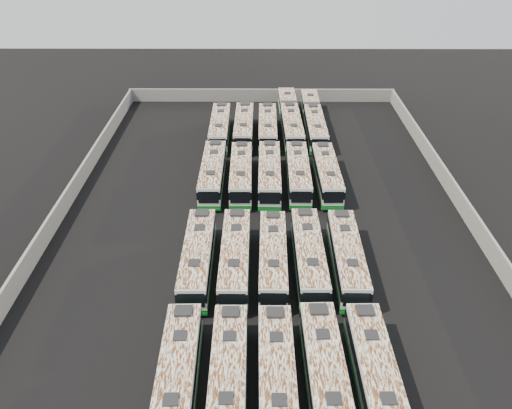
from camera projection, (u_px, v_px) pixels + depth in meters
name	position (u px, v px, depth m)	size (l,w,h in m)	color
ground	(263.00, 219.00, 55.24)	(140.00, 140.00, 0.00)	black
perimeter_wall	(263.00, 211.00, 54.66)	(45.20, 73.20, 2.20)	slate
bus_front_far_left	(178.00, 380.00, 34.94)	(2.92, 12.45, 3.49)	silver
bus_front_left	(228.00, 379.00, 35.04)	(2.66, 12.12, 3.41)	silver
bus_front_center	(277.00, 381.00, 34.93)	(2.63, 12.21, 3.44)	silver
bus_front_right	(326.00, 379.00, 34.99)	(2.89, 12.57, 3.53)	silver
bus_front_far_right	(376.00, 379.00, 35.01)	(2.73, 12.37, 3.48)	silver
bus_midfront_far_left	(198.00, 257.00, 46.62)	(2.75, 12.38, 3.48)	silver
bus_midfront_left	(235.00, 257.00, 46.61)	(2.65, 12.38, 3.49)	silver
bus_midfront_center	(273.00, 258.00, 46.63)	(2.76, 12.03, 3.38)	silver
bus_midfront_right	(309.00, 256.00, 46.73)	(2.69, 12.36, 3.48)	silver
bus_midfront_far_right	(347.00, 257.00, 46.66)	(2.81, 12.21, 3.43)	silver
bus_midback_far_left	(213.00, 173.00, 60.45)	(2.66, 12.46, 3.51)	silver
bus_midback_left	(241.00, 174.00, 60.41)	(2.70, 12.18, 3.43)	silver
bus_midback_center	(270.00, 174.00, 60.33)	(2.82, 12.50, 3.51)	silver
bus_midback_right	(298.00, 173.00, 60.47)	(2.75, 12.23, 3.44)	silver
bus_midback_far_right	(327.00, 174.00, 60.42)	(2.62, 12.02, 3.38)	silver
bus_back_far_left	(220.00, 128.00, 72.03)	(2.74, 12.38, 3.48)	silver
bus_back_left	(244.00, 127.00, 72.23)	(2.69, 12.34, 3.47)	silver
bus_back_center	(268.00, 128.00, 72.12)	(2.68, 12.20, 3.43)	silver
bus_back_right	(290.00, 119.00, 74.86)	(3.00, 19.33, 3.50)	silver
bus_back_far_right	(313.00, 119.00, 74.73)	(2.65, 18.65, 3.38)	silver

